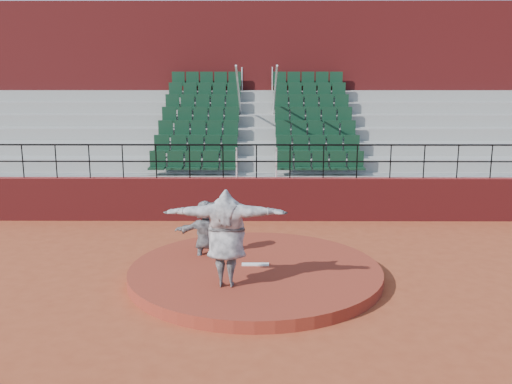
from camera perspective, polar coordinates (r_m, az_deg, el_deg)
ground at (r=12.62m, az=-0.07°, el=-8.60°), size 90.00×90.00×0.00m
pitchers_mound at (r=12.58m, az=-0.07°, el=-8.07°), size 5.50×5.50×0.25m
pitching_rubber at (r=12.67m, az=-0.06°, el=-7.24°), size 0.60×0.15×0.03m
boundary_wall at (r=17.24m, az=0.05°, el=-0.71°), size 24.00×0.30×1.30m
wall_railing at (r=16.99m, az=0.05°, el=3.83°), size 24.04×0.05×1.03m
seating_deck at (r=20.69m, az=0.10°, el=3.63°), size 24.00×5.97×4.63m
press_box_facade at (r=24.43m, az=0.14°, el=9.90°), size 24.00×3.00×7.10m
pitcher at (r=11.25m, az=-3.01°, el=-4.61°), size 2.43×0.74×1.96m
fielder at (r=13.30m, az=-5.06°, el=-4.07°), size 1.49×0.68×1.54m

